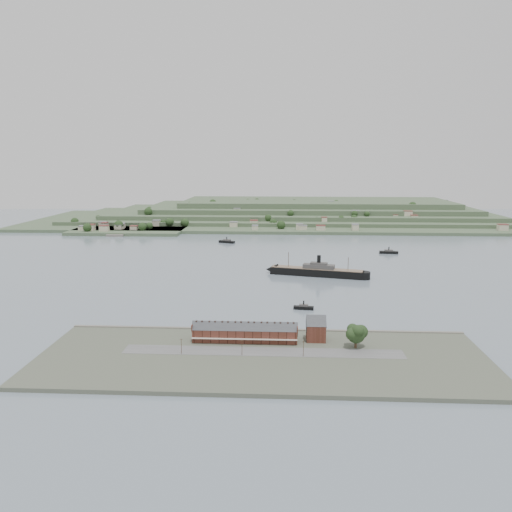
{
  "coord_description": "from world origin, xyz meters",
  "views": [
    {
      "loc": [
        9.13,
        -417.5,
        96.18
      ],
      "look_at": [
        -14.64,
        30.0,
        9.87
      ],
      "focal_mm": 35.0,
      "sensor_mm": 36.0,
      "label": 1
    }
  ],
  "objects_px": {
    "fig_tree": "(357,333)",
    "gabled_building": "(316,329)",
    "terrace_row": "(245,333)",
    "steamship": "(314,271)",
    "tugboat": "(304,307)"
  },
  "relations": [
    {
      "from": "tugboat",
      "to": "terrace_row",
      "type": "bearing_deg",
      "value": -117.03
    },
    {
      "from": "terrace_row",
      "to": "steamship",
      "type": "bearing_deg",
      "value": 74.15
    },
    {
      "from": "steamship",
      "to": "tugboat",
      "type": "xyz_separation_m",
      "value": [
        -12.78,
        -97.54,
        -2.51
      ]
    },
    {
      "from": "gabled_building",
      "to": "steamship",
      "type": "distance_m",
      "value": 159.72
    },
    {
      "from": "steamship",
      "to": "fig_tree",
      "type": "bearing_deg",
      "value": -86.29
    },
    {
      "from": "gabled_building",
      "to": "terrace_row",
      "type": "bearing_deg",
      "value": -173.88
    },
    {
      "from": "gabled_building",
      "to": "fig_tree",
      "type": "relative_size",
      "value": 1.09
    },
    {
      "from": "steamship",
      "to": "fig_tree",
      "type": "relative_size",
      "value": 6.81
    },
    {
      "from": "steamship",
      "to": "gabled_building",
      "type": "bearing_deg",
      "value": -93.19
    },
    {
      "from": "fig_tree",
      "to": "gabled_building",
      "type": "bearing_deg",
      "value": 152.28
    },
    {
      "from": "terrace_row",
      "to": "tugboat",
      "type": "height_order",
      "value": "terrace_row"
    },
    {
      "from": "terrace_row",
      "to": "tugboat",
      "type": "relative_size",
      "value": 4.16
    },
    {
      "from": "terrace_row",
      "to": "fig_tree",
      "type": "bearing_deg",
      "value": -6.4
    },
    {
      "from": "terrace_row",
      "to": "fig_tree",
      "type": "distance_m",
      "value": 57.85
    },
    {
      "from": "steamship",
      "to": "tugboat",
      "type": "height_order",
      "value": "steamship"
    }
  ]
}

